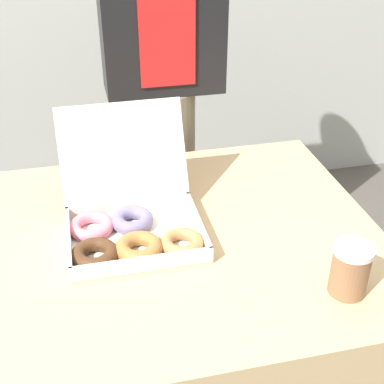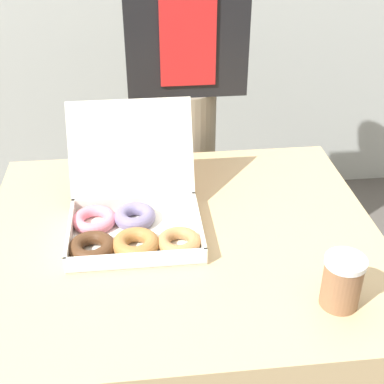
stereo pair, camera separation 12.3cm
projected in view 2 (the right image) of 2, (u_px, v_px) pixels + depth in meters
The scene contains 4 objects.
table at pixel (184, 336), 1.48m from camera, with size 0.97×0.85×0.70m.
donut_box at pixel (129, 220), 1.28m from camera, with size 0.33×0.37×0.26m.
coffee_cup at pixel (342, 282), 1.06m from camera, with size 0.08×0.08×0.12m.
person_customer at pixel (185, 81), 1.72m from camera, with size 0.37×0.20×1.59m.
Camera 2 is at (-0.09, -1.05, 1.47)m, focal length 50.00 mm.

